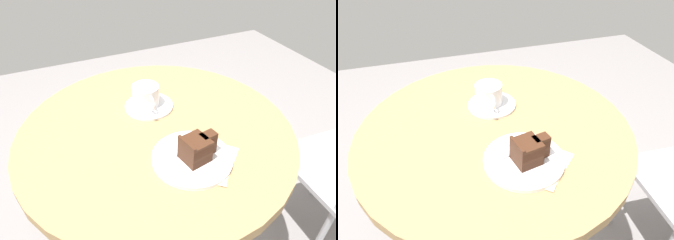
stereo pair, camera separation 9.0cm
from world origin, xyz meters
TOP-DOWN VIEW (x-y plane):
  - cafe_table at (0.00, 0.00)m, footprint 0.85×0.85m
  - saucer at (-0.11, 0.02)m, footprint 0.16×0.16m
  - coffee_cup at (-0.12, 0.01)m, footprint 0.12×0.09m
  - teaspoon at (-0.06, 0.04)m, footprint 0.07×0.09m
  - cake_plate at (0.17, 0.04)m, footprint 0.22×0.22m
  - cake_slice at (0.18, 0.04)m, footprint 0.08×0.11m
  - fork at (0.13, 0.06)m, footprint 0.05×0.14m
  - napkin at (0.19, 0.07)m, footprint 0.22×0.22m

SIDE VIEW (x-z plane):
  - cafe_table at x=0.00m, z-range 0.26..1.02m
  - napkin at x=0.19m, z-range 0.76..0.76m
  - saucer at x=-0.11m, z-range 0.76..0.77m
  - cake_plate at x=0.17m, z-range 0.76..0.77m
  - teaspoon at x=-0.06m, z-range 0.77..0.77m
  - fork at x=0.13m, z-range 0.77..0.77m
  - cake_slice at x=0.18m, z-range 0.77..0.84m
  - coffee_cup at x=-0.12m, z-range 0.77..0.84m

